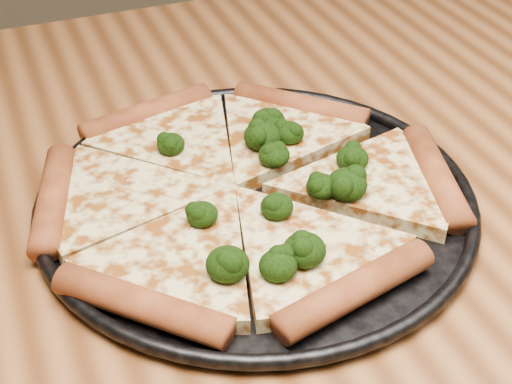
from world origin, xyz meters
name	(u,v)px	position (x,y,z in m)	size (l,w,h in m)	color
dining_table	(314,269)	(0.00, 0.00, 0.66)	(1.20, 0.90, 0.75)	brown
pizza_pan	(256,200)	(-0.06, 0.00, 0.76)	(0.37, 0.37, 0.02)	black
pizza	(240,188)	(-0.07, 0.01, 0.77)	(0.38, 0.35, 0.03)	beige
broccoli_florets	(280,183)	(-0.04, -0.01, 0.78)	(0.18, 0.22, 0.03)	black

